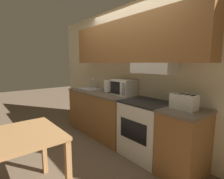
# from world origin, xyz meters

# --- Properties ---
(ground_plane) EXTENTS (16.00, 16.00, 0.00)m
(ground_plane) POSITION_xyz_m (0.00, 0.00, 0.00)
(ground_plane) COLOR brown
(wall_back) EXTENTS (5.32, 0.38, 2.55)m
(wall_back) POSITION_xyz_m (0.02, -0.07, 1.56)
(wall_back) COLOR beige
(wall_back) RESTS_ON ground_plane
(lower_counter_main) EXTENTS (1.68, 0.63, 0.88)m
(lower_counter_main) POSITION_xyz_m (-0.63, -0.31, 0.44)
(lower_counter_main) COLOR #936033
(lower_counter_main) RESTS_ON ground_plane
(lower_counter_right_stub) EXTENTS (0.51, 0.63, 0.88)m
(lower_counter_right_stub) POSITION_xyz_m (1.21, -0.31, 0.44)
(lower_counter_right_stub) COLOR #936033
(lower_counter_right_stub) RESTS_ON ground_plane
(stove_range) EXTENTS (0.73, 0.61, 0.88)m
(stove_range) POSITION_xyz_m (0.59, -0.30, 0.44)
(stove_range) COLOR white
(stove_range) RESTS_ON ground_plane
(microwave) EXTENTS (0.42, 0.33, 0.28)m
(microwave) POSITION_xyz_m (-0.07, -0.17, 1.03)
(microwave) COLOR white
(microwave) RESTS_ON lower_counter_main
(toaster) EXTENTS (0.33, 0.18, 0.19)m
(toaster) POSITION_xyz_m (1.17, -0.28, 0.98)
(toaster) COLOR white
(toaster) RESTS_ON lower_counter_right_stub
(sink_basin) EXTENTS (0.57, 0.40, 0.24)m
(sink_basin) POSITION_xyz_m (-1.08, -0.31, 0.90)
(sink_basin) COLOR #B7BABF
(sink_basin) RESTS_ON lower_counter_main
(paper_towel_roll) EXTENTS (0.14, 0.14, 0.24)m
(paper_towel_roll) POSITION_xyz_m (-0.48, -0.25, 1.01)
(paper_towel_roll) COLOR black
(paper_towel_roll) RESTS_ON lower_counter_main
(dining_table) EXTENTS (0.82, 0.70, 0.76)m
(dining_table) POSITION_xyz_m (0.38, -2.01, 0.63)
(dining_table) COLOR #B27F4C
(dining_table) RESTS_ON ground_plane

